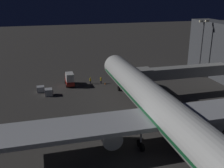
{
  "coord_description": "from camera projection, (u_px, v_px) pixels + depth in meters",
  "views": [
    {
      "loc": [
        18.18,
        45.37,
        23.48
      ],
      "look_at": [
        3.0,
        -10.46,
        3.5
      ],
      "focal_mm": 43.0,
      "sensor_mm": 36.0,
      "label": 1
    }
  ],
  "objects": [
    {
      "name": "ops_van",
      "position": [
        70.0,
        79.0,
        70.35
      ],
      "size": [
        2.36,
        4.63,
        3.49
      ],
      "color": "maroon",
      "rests_on": "ground_plane"
    },
    {
      "name": "traffic_cone_nose_starboard",
      "position": [
        105.0,
        83.0,
        71.58
      ],
      "size": [
        0.36,
        0.36,
        0.55
      ],
      "primitive_type": "cone",
      "color": "orange",
      "rests_on": "ground_plane"
    },
    {
      "name": "ground_crew_marshaller_fwd",
      "position": [
        101.0,
        80.0,
        71.97
      ],
      "size": [
        0.4,
        0.4,
        1.82
      ],
      "color": "black",
      "rests_on": "ground_plane"
    },
    {
      "name": "baggage_container_spare",
      "position": [
        41.0,
        89.0,
        66.14
      ],
      "size": [
        1.83,
        1.68,
        1.41
      ],
      "primitive_type": "cube",
      "color": "#B7BABF",
      "rests_on": "ground_plane"
    },
    {
      "name": "apron_floodlight_mast",
      "position": [
        202.0,
        44.0,
        74.79
      ],
      "size": [
        2.9,
        0.5,
        16.21
      ],
      "color": "#59595E",
      "rests_on": "ground_plane"
    },
    {
      "name": "jet_bridge",
      "position": [
        176.0,
        72.0,
        63.05
      ],
      "size": [
        22.95,
        3.4,
        6.99
      ],
      "color": "#9E9E99",
      "rests_on": "ground_plane"
    },
    {
      "name": "ground_crew_by_belt_loader",
      "position": [
        90.0,
        80.0,
        71.85
      ],
      "size": [
        0.4,
        0.4,
        1.75
      ],
      "color": "black",
      "rests_on": "ground_plane"
    },
    {
      "name": "ground_plane",
      "position": [
        140.0,
        116.0,
        53.55
      ],
      "size": [
        320.0,
        320.0,
        0.0
      ],
      "primitive_type": "plane",
      "color": "#383533"
    },
    {
      "name": "baggage_container_near_belt",
      "position": [
        49.0,
        92.0,
        63.79
      ],
      "size": [
        1.71,
        1.9,
        1.64
      ],
      "primitive_type": "cube",
      "color": "#B7BABF",
      "rests_on": "ground_plane"
    },
    {
      "name": "traffic_cone_nose_port",
      "position": [
        121.0,
        82.0,
        72.67
      ],
      "size": [
        0.36,
        0.36,
        0.55
      ],
      "primitive_type": "cone",
      "color": "orange",
      "rests_on": "ground_plane"
    },
    {
      "name": "airliner_at_gate",
      "position": [
        167.0,
        115.0,
        41.69
      ],
      "size": [
        50.24,
        65.59,
        18.94
      ],
      "color": "silver",
      "rests_on": "ground_plane"
    }
  ]
}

